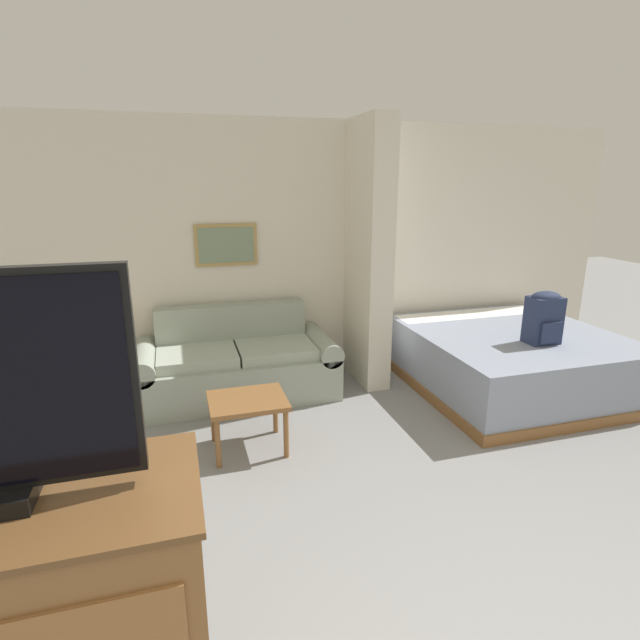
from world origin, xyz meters
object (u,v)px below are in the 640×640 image
at_px(table_lamp, 103,324).
at_px(bed, 510,359).
at_px(coffee_table, 248,406).
at_px(backpack, 544,317).
at_px(couch, 237,365).

relative_size(table_lamp, bed, 0.23).
bearing_deg(coffee_table, table_lamp, 137.35).
bearing_deg(table_lamp, backpack, -13.19).
height_order(bed, backpack, backpack).
relative_size(couch, coffee_table, 3.24).
relative_size(coffee_table, backpack, 1.21).
relative_size(coffee_table, bed, 0.30).
distance_m(couch, table_lamp, 1.25).
xyz_separation_m(bed, backpack, (0.03, -0.37, 0.53)).
height_order(table_lamp, bed, table_lamp).
height_order(couch, backpack, backpack).
bearing_deg(table_lamp, coffee_table, -42.65).
height_order(couch, bed, couch).
bearing_deg(table_lamp, couch, 3.20).
xyz_separation_m(couch, bed, (2.65, -0.59, -0.01)).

